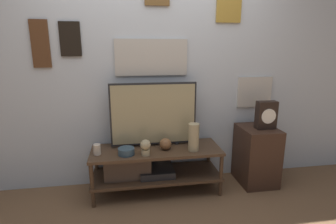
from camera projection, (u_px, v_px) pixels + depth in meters
The scene contains 11 objects.
ground_plane at pixel (160, 205), 2.61m from camera, with size 12.00×12.00×0.00m, color brown.
wall_back at pixel (153, 63), 2.82m from camera, with size 6.40×0.08×2.70m.
media_console at pixel (147, 165), 2.78m from camera, with size 1.36×0.48×0.48m.
television at pixel (154, 114), 2.77m from camera, with size 0.91×0.05×0.69m.
vase_tall_ceramic at pixel (194, 137), 2.69m from camera, with size 0.11×0.11×0.29m.
vase_round_glass at pixel (166, 144), 2.72m from camera, with size 0.12×0.12×0.12m.
vase_wide_bowl at pixel (126, 151), 2.60m from camera, with size 0.16×0.16×0.07m.
candle_jar at pixel (97, 149), 2.60m from camera, with size 0.07×0.07×0.11m.
decorative_bust at pixel (146, 147), 2.58m from camera, with size 0.10×0.10×0.16m.
side_table at pixel (256, 155), 2.98m from camera, with size 0.39×0.46×0.66m.
mantel_clock at pixel (266, 115), 2.84m from camera, with size 0.22×0.11×0.30m.
Camera 1 is at (-0.29, -2.29, 1.53)m, focal length 28.00 mm.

